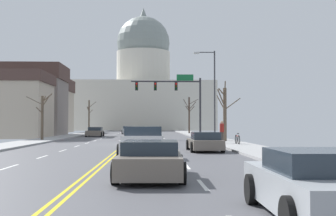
# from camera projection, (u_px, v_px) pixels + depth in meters

# --- Properties ---
(ground) EXTENTS (20.00, 180.00, 0.20)m
(ground) POSITION_uv_depth(u_px,v_px,m) (126.00, 144.00, 36.13)
(ground) COLOR #4F4F54
(signal_gantry) EXTENTS (7.91, 0.41, 7.09)m
(signal_gantry) POSITION_uv_depth(u_px,v_px,m) (176.00, 92.00, 49.15)
(signal_gantry) COLOR #28282D
(signal_gantry) RESTS_ON ground
(street_lamp_right) EXTENTS (2.10, 0.24, 8.61)m
(street_lamp_right) POSITION_uv_depth(u_px,v_px,m) (212.00, 88.00, 42.19)
(street_lamp_right) COLOR #333338
(street_lamp_right) RESTS_ON ground
(capitol_building) EXTENTS (35.22, 24.00, 31.97)m
(capitol_building) POSITION_uv_depth(u_px,v_px,m) (143.00, 91.00, 113.49)
(capitol_building) COLOR beige
(capitol_building) RESTS_ON ground
(sedan_near_00) EXTENTS (2.21, 4.61, 1.28)m
(sedan_near_00) POSITION_uv_depth(u_px,v_px,m) (147.00, 134.00, 45.31)
(sedan_near_00) COLOR #B71414
(sedan_near_00) RESTS_ON ground
(sedan_near_01) EXTENTS (2.11, 4.54, 1.22)m
(sedan_near_01) POSITION_uv_depth(u_px,v_px,m) (147.00, 136.00, 39.52)
(sedan_near_01) COLOR navy
(sedan_near_01) RESTS_ON ground
(sedan_near_02) EXTENTS (2.16, 4.42, 1.27)m
(sedan_near_02) POSITION_uv_depth(u_px,v_px,m) (150.00, 138.00, 34.02)
(sedan_near_02) COLOR #1E7247
(sedan_near_02) RESTS_ON ground
(sedan_near_03) EXTENTS (2.04, 4.55, 1.19)m
(sedan_near_03) POSITION_uv_depth(u_px,v_px,m) (205.00, 142.00, 26.93)
(sedan_near_03) COLOR #6B6056
(sedan_near_03) RESTS_ON ground
(pickup_truck_near_04) EXTENTS (2.24, 5.22, 1.56)m
(pickup_truck_near_04) POSITION_uv_depth(u_px,v_px,m) (143.00, 144.00, 21.22)
(pickup_truck_near_04) COLOR silver
(pickup_truck_near_04) RESTS_ON ground
(sedan_near_05) EXTENTS (2.21, 4.56, 1.18)m
(sedan_near_05) POSITION_uv_depth(u_px,v_px,m) (151.00, 160.00, 13.61)
(sedan_near_05) COLOR #6B6056
(sedan_near_05) RESTS_ON ground
(sedan_near_06) EXTENTS (1.99, 4.52, 1.24)m
(sedan_near_06) POSITION_uv_depth(u_px,v_px,m) (315.00, 186.00, 7.90)
(sedan_near_06) COLOR #9EA3A8
(sedan_near_06) RESTS_ON ground
(sedan_oncoming_00) EXTENTS (2.12, 4.39, 1.22)m
(sedan_oncoming_00) POSITION_uv_depth(u_px,v_px,m) (95.00, 132.00, 56.90)
(sedan_oncoming_00) COLOR #6B6056
(sedan_oncoming_00) RESTS_ON ground
(sedan_oncoming_01) EXTENTS (2.15, 4.49, 1.26)m
(sedan_oncoming_01) POSITION_uv_depth(u_px,v_px,m) (128.00, 130.00, 70.65)
(sedan_oncoming_01) COLOR #9EA3A8
(sedan_oncoming_01) RESTS_ON ground
(flank_building_00) EXTENTS (10.70, 7.89, 7.63)m
(flank_building_00) POSITION_uv_depth(u_px,v_px,m) (2.00, 105.00, 50.83)
(flank_building_00) COLOR #B2A38E
(flank_building_00) RESTS_ON ground
(flank_building_01) EXTENTS (10.41, 8.00, 9.96)m
(flank_building_01) POSITION_uv_depth(u_px,v_px,m) (28.00, 100.00, 61.94)
(flank_building_01) COLOR slate
(flank_building_01) RESTS_ON ground
(flank_building_02) EXTENTS (11.02, 10.00, 10.13)m
(flank_building_02) POSITION_uv_depth(u_px,v_px,m) (42.00, 105.00, 83.32)
(flank_building_02) COLOR #B2A38E
(flank_building_02) RESTS_ON ground
(bare_tree_00) EXTENTS (2.16, 2.53, 5.26)m
(bare_tree_00) POSITION_uv_depth(u_px,v_px,m) (225.00, 111.00, 39.07)
(bare_tree_00) COLOR brown
(bare_tree_00) RESTS_ON ground
(bare_tree_01) EXTENTS (1.70, 1.73, 5.55)m
(bare_tree_01) POSITION_uv_depth(u_px,v_px,m) (89.00, 115.00, 74.87)
(bare_tree_01) COLOR brown
(bare_tree_01) RESTS_ON ground
(bare_tree_02) EXTENTS (2.49, 1.43, 5.77)m
(bare_tree_02) POSITION_uv_depth(u_px,v_px,m) (189.00, 114.00, 69.85)
(bare_tree_02) COLOR #423328
(bare_tree_02) RESTS_ON ground
(bare_tree_03) EXTENTS (2.28, 2.10, 4.54)m
(bare_tree_03) POSITION_uv_depth(u_px,v_px,m) (42.00, 115.00, 42.15)
(bare_tree_03) COLOR brown
(bare_tree_03) RESTS_ON ground
(pedestrian_00) EXTENTS (0.35, 0.34, 1.79)m
(pedestrian_00) POSITION_uv_depth(u_px,v_px,m) (222.00, 131.00, 35.06)
(pedestrian_00) COLOR #4C4238
(pedestrian_00) RESTS_ON ground
(pedestrian_01) EXTENTS (0.35, 0.34, 1.59)m
(pedestrian_01) POSITION_uv_depth(u_px,v_px,m) (223.00, 131.00, 40.55)
(pedestrian_01) COLOR #33333D
(pedestrian_01) RESTS_ON ground
(bicycle_parked) EXTENTS (0.12, 1.77, 0.85)m
(bicycle_parked) POSITION_uv_depth(u_px,v_px,m) (237.00, 139.00, 33.44)
(bicycle_parked) COLOR black
(bicycle_parked) RESTS_ON ground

